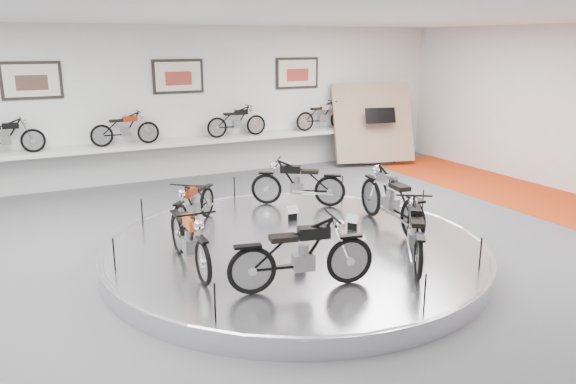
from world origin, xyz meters
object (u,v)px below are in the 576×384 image
display_platform (296,251)px  bike_a (391,198)px  bike_b (298,182)px  bike_d (189,237)px  bike_e (302,254)px  bike_c (194,203)px  shelf (184,142)px  bike_f (415,232)px

display_platform → bike_a: (1.89, -0.07, 0.71)m
display_platform → bike_a: bike_a is taller
display_platform → bike_a: bearing=-2.2°
bike_a → bike_b: (-0.83, 2.03, -0.07)m
display_platform → bike_d: bearing=-171.9°
bike_a → bike_e: 3.10m
bike_c → bike_e: bearing=50.5°
display_platform → bike_c: (-1.27, 1.60, 0.59)m
bike_a → bike_c: bearing=69.5°
shelf → bike_d: bike_d is taller
bike_e → bike_f: 1.99m
bike_a → bike_b: bearing=29.6°
shelf → bike_d: (-1.92, -6.67, -0.21)m
bike_c → bike_f: 4.03m
display_platform → bike_d: 2.04m
shelf → bike_e: 8.10m
bike_a → bike_e: size_ratio=1.10×
shelf → bike_c: bearing=-104.8°
shelf → bike_a: size_ratio=5.76×
shelf → bike_a: bike_a is taller
bike_a → bike_f: 1.65m
bike_e → bike_d: bearing=141.4°
bike_b → bike_c: 2.36m
bike_e → bike_f: bearing=14.1°
bike_b → bike_d: (-2.98, -2.23, 0.00)m
bike_b → bike_e: bearing=97.8°
shelf → bike_b: size_ratio=6.65×
display_platform → bike_f: bearing=-52.5°
bike_b → bike_f: (0.15, -3.54, -0.00)m
shelf → bike_b: 4.57m
bike_d → bike_e: 1.80m
bike_c → bike_d: bearing=22.7°
display_platform → bike_b: bearing=61.5°
bike_e → display_platform: bearing=76.8°
bike_e → bike_f: bike_e is taller
bike_a → bike_e: (-2.66, -1.59, -0.05)m
bike_a → bike_c: (-3.15, 1.67, -0.12)m
bike_a → display_platform: bearing=95.2°
bike_c → bike_e: (0.49, -3.26, 0.07)m
bike_c → bike_f: (2.48, -3.18, 0.04)m
display_platform → bike_e: (-0.78, -1.66, 0.66)m
bike_a → bike_f: bearing=163.3°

